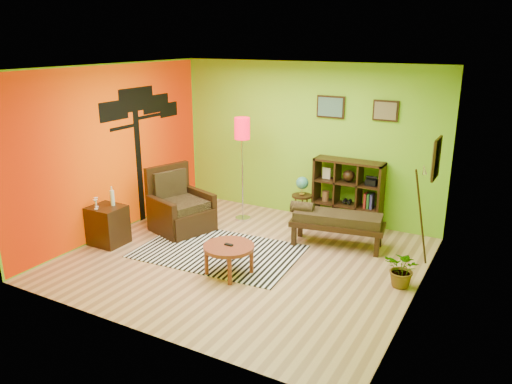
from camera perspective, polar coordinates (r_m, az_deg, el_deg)
The scene contains 11 objects.
ground at distance 7.60m, azimuth -1.41°, elevation -7.61°, with size 5.00×5.00×0.00m, color tan.
room_shell at distance 7.09m, azimuth -2.11°, elevation 5.91°, with size 5.04×4.54×2.82m.
zebra_rug at distance 7.84m, azimuth -4.29°, elevation -6.78°, with size 2.45×1.59×0.01m, color white.
coffee_table at distance 6.99m, azimuth -3.13°, elevation -6.56°, with size 0.71×0.71×0.46m.
armchair at distance 8.71m, azimuth -8.73°, elevation -2.14°, with size 1.12×1.11×1.09m.
side_cabinet at distance 8.35m, azimuth -16.58°, elevation -3.62°, with size 0.53×0.48×0.94m.
floor_lamp at distance 8.77m, azimuth -1.59°, elevation 6.21°, with size 0.28×0.28×1.87m.
globe_table at distance 8.80m, azimuth 5.29°, elevation 0.43°, with size 0.35×0.35×0.86m.
cube_shelf at distance 8.77m, azimuth 10.51°, elevation -0.24°, with size 1.20×0.35×1.20m.
bench at distance 7.98m, azimuth 8.99°, elevation -3.19°, with size 1.53×0.77×0.68m.
potted_plant at distance 6.99m, azimuth 16.45°, elevation -8.85°, with size 0.47×0.52×0.41m, color #26661E.
Camera 1 is at (3.50, -5.93, 3.20)m, focal length 35.00 mm.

